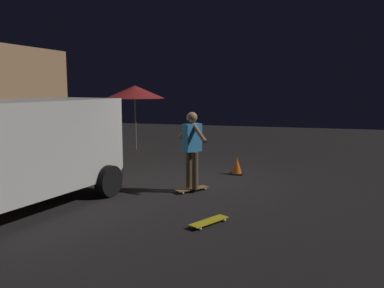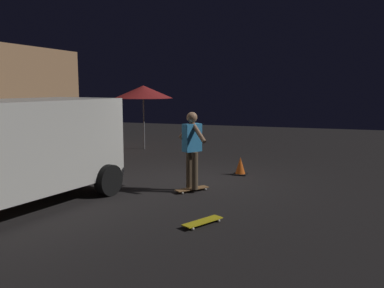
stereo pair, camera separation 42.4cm
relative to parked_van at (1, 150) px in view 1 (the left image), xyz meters
name	(u,v)px [view 1 (the left image)]	position (x,y,z in m)	size (l,w,h in m)	color
ground_plane	(193,182)	(3.23, -2.69, -1.16)	(28.00, 28.00, 0.00)	black
parked_van	(1,150)	(0.00, 0.00, 0.00)	(4.90, 3.05, 2.03)	silver
patio_umbrella	(135,92)	(7.63, 0.64, 0.91)	(2.10, 2.10, 2.30)	slate
skateboard_ridden	(192,189)	(2.36, -2.92, -1.11)	(0.73, 0.64, 0.07)	olive
skateboard_spare	(209,221)	(0.32, -3.77, -1.11)	(0.78, 0.56, 0.07)	gold
skater	(192,145)	(2.36, -2.92, -0.12)	(0.68, 0.82, 1.67)	brown
traffic_cone	(237,166)	(4.38, -3.58, -0.95)	(0.34, 0.34, 0.46)	black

